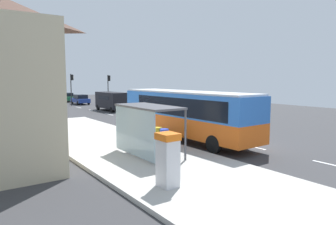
{
  "coord_description": "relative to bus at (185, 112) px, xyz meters",
  "views": [
    {
      "loc": [
        -14.14,
        -12.87,
        4.04
      ],
      "look_at": [
        -1.0,
        5.72,
        1.5
      ],
      "focal_mm": 32.95,
      "sensor_mm": 36.0,
      "label": 1
    }
  ],
  "objects": [
    {
      "name": "recycling_bin_blue",
      "position": [
        -2.49,
        -1.17,
        -1.19
      ],
      "size": [
        0.52,
        0.52,
        0.95
      ],
      "primitive_type": "cylinder",
      "color": "blue",
      "rests_on": "sidewalk_platform"
    },
    {
      "name": "recycling_bin_yellow",
      "position": [
        -2.49,
        -0.47,
        -1.19
      ],
      "size": [
        0.52,
        0.52,
        0.95
      ],
      "primitive_type": "cylinder",
      "color": "yellow",
      "rests_on": "sidewalk_platform"
    },
    {
      "name": "white_van",
      "position": [
        3.91,
        19.82,
        -0.5
      ],
      "size": [
        2.09,
        5.23,
        2.3
      ],
      "color": "black",
      "rests_on": "ground"
    },
    {
      "name": "traffic_light_far_side",
      "position": [
        -1.39,
        28.55,
        1.52
      ],
      "size": [
        0.49,
        0.28,
        5.06
      ],
      "color": "#2D2D2D",
      "rests_on": "ground"
    },
    {
      "name": "ground_plane",
      "position": [
        1.71,
        11.26,
        -1.86
      ],
      "size": [
        56.0,
        92.0,
        0.04
      ],
      "primitive_type": "cube",
      "color": "#38383A"
    },
    {
      "name": "bus_shelter",
      "position": [
        -4.7,
        -2.55,
        0.25
      ],
      "size": [
        1.8,
        4.0,
        2.5
      ],
      "color": "#4C4C51",
      "rests_on": "sidewalk_platform"
    },
    {
      "name": "lane_stripe_seg_2",
      "position": [
        1.96,
        1.26,
        -1.84
      ],
      "size": [
        0.16,
        2.2,
        0.01
      ],
      "primitive_type": "cube",
      "color": "silver",
      "rests_on": "ground"
    },
    {
      "name": "sedan_far",
      "position": [
        4.01,
        37.93,
        -1.05
      ],
      "size": [
        1.84,
        4.4,
        1.52
      ],
      "color": "#195933",
      "rests_on": "ground"
    },
    {
      "name": "sidewalk_platform",
      "position": [
        -4.69,
        -0.74,
        -1.75
      ],
      "size": [
        6.2,
        30.0,
        0.18
      ],
      "primitive_type": "cube",
      "color": "beige",
      "rests_on": "ground"
    },
    {
      "name": "traffic_light_near_side",
      "position": [
        7.22,
        27.75,
        1.19
      ],
      "size": [
        0.49,
        0.28,
        4.53
      ],
      "color": "#2D2D2D",
      "rests_on": "ground"
    },
    {
      "name": "lane_stripe_seg_1",
      "position": [
        1.96,
        -3.74,
        -1.84
      ],
      "size": [
        0.16,
        2.2,
        0.01
      ],
      "primitive_type": "cube",
      "color": "silver",
      "rests_on": "ground"
    },
    {
      "name": "ticket_machine",
      "position": [
        -6.27,
        -6.88,
        -0.67
      ],
      "size": [
        0.66,
        0.76,
        1.94
      ],
      "color": "silver",
      "rests_on": "sidewalk_platform"
    },
    {
      "name": "lane_stripe_seg_4",
      "position": [
        1.96,
        11.26,
        -1.84
      ],
      "size": [
        0.16,
        2.2,
        0.01
      ],
      "primitive_type": "cube",
      "color": "silver",
      "rests_on": "ground"
    },
    {
      "name": "lane_stripe_seg_0",
      "position": [
        1.96,
        -8.74,
        -1.84
      ],
      "size": [
        0.16,
        2.2,
        0.01
      ],
      "primitive_type": "cube",
      "color": "silver",
      "rests_on": "ground"
    },
    {
      "name": "lane_stripe_seg_3",
      "position": [
        1.96,
        6.26,
        -1.84
      ],
      "size": [
        0.16,
        2.2,
        0.01
      ],
      "primitive_type": "cube",
      "color": "silver",
      "rests_on": "ground"
    },
    {
      "name": "sedan_near",
      "position": [
        4.01,
        31.27,
        -1.05
      ],
      "size": [
        1.95,
        4.45,
        1.52
      ],
      "color": "navy",
      "rests_on": "ground"
    },
    {
      "name": "traffic_light_median",
      "position": [
        2.12,
        29.35,
        1.27
      ],
      "size": [
        0.49,
        0.28,
        4.65
      ],
      "color": "#2D2D2D",
      "rests_on": "ground"
    },
    {
      "name": "bus",
      "position": [
        0.0,
        0.0,
        0.0
      ],
      "size": [
        2.78,
        11.07,
        3.21
      ],
      "color": "orange",
      "rests_on": "ground"
    },
    {
      "name": "lane_stripe_seg_7",
      "position": [
        1.96,
        26.26,
        -1.84
      ],
      "size": [
        0.16,
        2.2,
        0.01
      ],
      "primitive_type": "cube",
      "color": "silver",
      "rests_on": "ground"
    },
    {
      "name": "recycling_bin_green",
      "position": [
        -2.49,
        0.23,
        -1.19
      ],
      "size": [
        0.52,
        0.52,
        0.95
      ],
      "primitive_type": "cylinder",
      "color": "green",
      "rests_on": "sidewalk_platform"
    },
    {
      "name": "lane_stripe_seg_5",
      "position": [
        1.96,
        16.26,
        -1.84
      ],
      "size": [
        0.16,
        2.2,
        0.01
      ],
      "primitive_type": "cube",
      "color": "silver",
      "rests_on": "ground"
    },
    {
      "name": "lane_stripe_seg_6",
      "position": [
        1.96,
        21.26,
        -1.84
      ],
      "size": [
        0.16,
        2.2,
        0.01
      ],
      "primitive_type": "cube",
      "color": "silver",
      "rests_on": "ground"
    }
  ]
}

